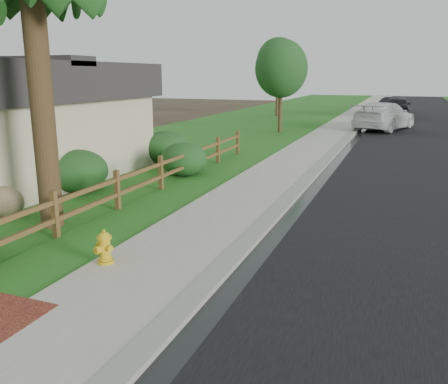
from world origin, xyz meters
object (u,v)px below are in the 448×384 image
at_px(white_suv, 384,116).
at_px(fire_hydrant, 105,248).
at_px(ranch_fence, 141,179).
at_px(dark_car_mid, 397,107).

bearing_deg(white_suv, fire_hydrant, 98.96).
distance_m(ranch_fence, white_suv, 21.81).
relative_size(fire_hydrant, dark_car_mid, 0.13).
relative_size(white_suv, dark_car_mid, 1.20).
bearing_deg(fire_hydrant, ranch_fence, 112.70).
height_order(ranch_fence, white_suv, white_suv).
xyz_separation_m(fire_hydrant, dark_car_mid, (4.29, 35.36, 0.48)).
bearing_deg(dark_car_mid, white_suv, 85.55).
distance_m(fire_hydrant, dark_car_mid, 35.63).
bearing_deg(ranch_fence, dark_car_mid, 78.65).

